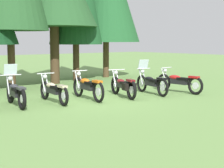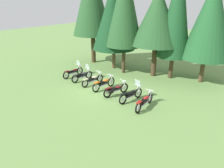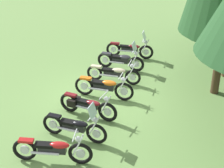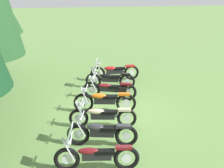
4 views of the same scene
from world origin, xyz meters
The scene contains 7 objects.
ground_plane centered at (0.00, 0.00, 0.00)m, with size 80.00×80.00×0.00m, color #6B934C.
motorcycle_1 centered at (-2.71, 0.56, 0.46)m, with size 0.74×2.16×1.36m.
motorcycle_2 centered at (-1.39, 0.39, 0.44)m, with size 0.65×2.31×0.99m.
motorcycle_3 centered at (-0.07, 0.17, 0.48)m, with size 0.66×2.35×1.03m.
motorcycle_4 centered at (1.31, -0.25, 0.44)m, with size 0.96×2.19×1.02m.
motorcycle_5 centered at (2.69, -0.38, 0.47)m, with size 0.76×2.22×1.37m.
motorcycle_6 centered at (3.91, -0.77, 0.46)m, with size 0.63×2.39×1.02m.
Camera 1 is at (-8.06, -10.74, 2.17)m, focal length 59.76 mm.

